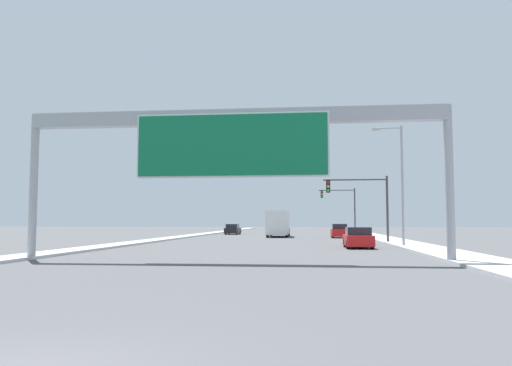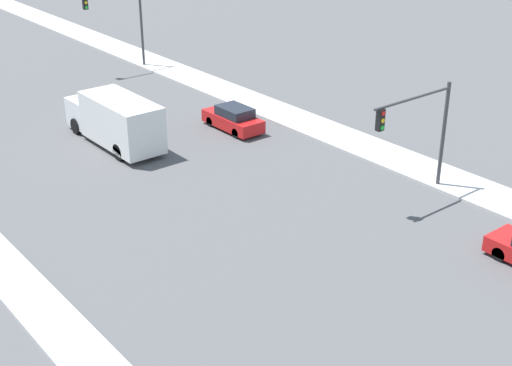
# 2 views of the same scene
# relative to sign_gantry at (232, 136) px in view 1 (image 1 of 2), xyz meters

# --- Properties ---
(sidewalk_right) EXTENTS (3.00, 120.00, 0.15)m
(sidewalk_right) POSITION_rel_sign_gantry_xyz_m (11.25, 42.13, -5.81)
(sidewalk_right) COLOR #BABABA
(sidewalk_right) RESTS_ON ground
(median_strip_left) EXTENTS (2.00, 120.00, 0.15)m
(median_strip_left) POSITION_rel_sign_gantry_xyz_m (-10.75, 42.13, -5.81)
(median_strip_left) COLOR #BABABA
(median_strip_left) RESTS_ON ground
(sign_gantry) EXTENTS (20.29, 0.73, 7.19)m
(sign_gantry) POSITION_rel_sign_gantry_xyz_m (0.00, 0.00, 0.00)
(sign_gantry) COLOR #9EA0A5
(sign_gantry) RESTS_ON ground
(car_near_right) EXTENTS (1.78, 4.57, 1.45)m
(car_near_right) POSITION_rel_sign_gantry_xyz_m (-7.00, 46.13, -5.21)
(car_near_right) COLOR black
(car_near_right) RESTS_ON ground
(car_near_center) EXTENTS (1.78, 4.38, 1.55)m
(car_near_center) POSITION_rel_sign_gantry_xyz_m (7.00, 33.67, -5.16)
(car_near_center) COLOR red
(car_near_center) RESTS_ON ground
(car_mid_left) EXTENTS (1.82, 4.29, 1.45)m
(car_mid_left) POSITION_rel_sign_gantry_xyz_m (7.00, 12.29, -5.21)
(car_mid_left) COLOR red
(car_mid_left) RESTS_ON ground
(truck_box_primary) EXTENTS (2.49, 8.22, 3.04)m
(truck_box_primary) POSITION_rel_sign_gantry_xyz_m (0.00, 36.06, -4.33)
(truck_box_primary) COLOR white
(truck_box_primary) RESTS_ON ground
(traffic_light_near_intersection) EXTENTS (5.50, 0.32, 5.72)m
(traffic_light_near_intersection) POSITION_rel_sign_gantry_xyz_m (8.39, 20.12, -1.93)
(traffic_light_near_intersection) COLOR #3D3D3F
(traffic_light_near_intersection) RESTS_ON ground
(traffic_light_mid_block) EXTENTS (5.23, 0.32, 6.64)m
(traffic_light_mid_block) POSITION_rel_sign_gantry_xyz_m (8.63, 50.12, -1.37)
(traffic_light_mid_block) COLOR #3D3D3F
(traffic_light_mid_block) RESTS_ON ground
(street_lamp_right) EXTENTS (2.19, 0.28, 8.81)m
(street_lamp_right) POSITION_rel_sign_gantry_xyz_m (10.11, 13.64, -0.76)
(street_lamp_right) COLOR #9EA0A5
(street_lamp_right) RESTS_ON ground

